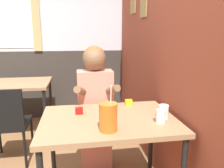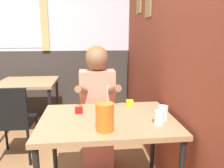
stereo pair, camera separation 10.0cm
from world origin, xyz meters
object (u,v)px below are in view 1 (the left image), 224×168
(main_table, at_px, (109,127))
(person_seated, at_px, (95,105))
(background_table, at_px, (21,89))
(cocktail_pitcher, at_px, (108,117))
(chair_near_window, at_px, (7,121))

(main_table, bearing_deg, person_seated, 95.88)
(background_table, relative_size, person_seated, 0.60)
(main_table, height_order, person_seated, person_seated)
(main_table, xyz_separation_m, background_table, (-0.97, 1.45, -0.01))
(background_table, distance_m, person_seated, 1.30)
(cocktail_pitcher, bearing_deg, chair_near_window, 134.51)
(background_table, height_order, cocktail_pitcher, cocktail_pitcher)
(main_table, distance_m, person_seated, 0.53)
(background_table, xyz_separation_m, cocktail_pitcher, (0.93, -1.67, 0.18))
(background_table, height_order, chair_near_window, chair_near_window)
(chair_near_window, relative_size, cocktail_pitcher, 2.77)
(person_seated, bearing_deg, background_table, 134.58)
(main_table, distance_m, chair_near_window, 1.20)
(main_table, distance_m, cocktail_pitcher, 0.28)
(main_table, distance_m, background_table, 1.75)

